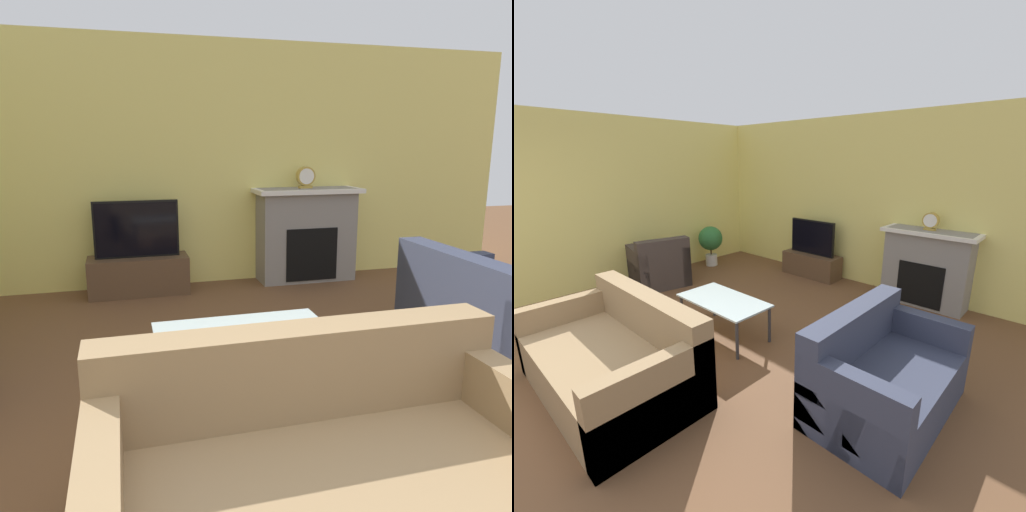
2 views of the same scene
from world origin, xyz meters
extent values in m
cube|color=#EADB72|center=(0.00, 4.88, 1.35)|extent=(8.28, 0.06, 2.70)
cube|color=gray|center=(1.50, 4.65, 0.54)|extent=(1.12, 0.40, 1.08)
cube|color=black|center=(1.50, 4.44, 0.34)|extent=(0.61, 0.01, 0.61)
cube|color=white|center=(1.50, 4.62, 1.06)|extent=(1.24, 0.46, 0.05)
cube|color=brown|center=(-0.43, 4.57, 0.20)|extent=(1.05, 0.40, 0.40)
cube|color=black|center=(-0.43, 4.57, 0.70)|extent=(0.88, 0.05, 0.60)
cube|color=black|center=(-0.43, 4.55, 0.70)|extent=(0.84, 0.01, 0.56)
cube|color=#8C704C|center=(0.14, 1.14, 0.62)|extent=(1.81, 0.20, 0.40)
cube|color=#33384C|center=(2.08, 2.19, 0.21)|extent=(0.85, 1.38, 0.42)
cube|color=#33384C|center=(1.75, 2.19, 0.62)|extent=(0.20, 1.38, 0.40)
cube|color=#33384C|center=(2.08, 2.81, 0.33)|extent=(0.85, 0.14, 0.66)
cylinder|color=#333338|center=(-0.39, 1.85, 0.22)|extent=(0.04, 0.04, 0.43)
cylinder|color=#333338|center=(0.62, 1.85, 0.22)|extent=(0.04, 0.04, 0.43)
cylinder|color=#333338|center=(-0.39, 2.34, 0.22)|extent=(0.04, 0.04, 0.43)
cylinder|color=#333338|center=(0.62, 2.34, 0.22)|extent=(0.04, 0.04, 0.43)
cube|color=silver|center=(0.11, 2.09, 0.44)|extent=(1.09, 0.57, 0.02)
cube|color=#B79338|center=(1.48, 4.65, 1.10)|extent=(0.15, 0.07, 0.03)
cylinder|color=#B79338|center=(1.48, 4.65, 1.22)|extent=(0.22, 0.07, 0.22)
cylinder|color=white|center=(1.48, 4.61, 1.22)|extent=(0.18, 0.00, 0.18)
camera|label=1|loc=(-0.58, -0.76, 1.59)|focal=35.00mm
camera|label=2|loc=(3.02, -0.23, 2.01)|focal=24.00mm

